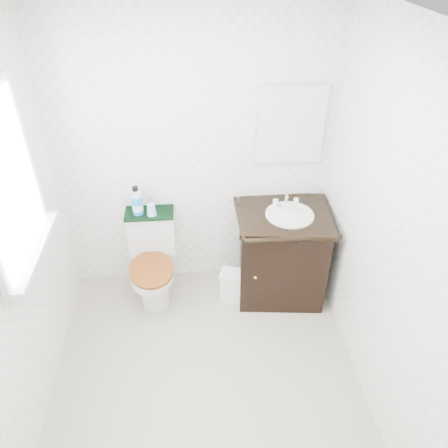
{
  "coord_description": "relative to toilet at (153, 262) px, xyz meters",
  "views": [
    {
      "loc": [
        -0.04,
        -1.95,
        2.74
      ],
      "look_at": [
        0.19,
        0.75,
        0.85
      ],
      "focal_mm": 35.0,
      "sensor_mm": 36.0,
      "label": 1
    }
  ],
  "objects": [
    {
      "name": "ceiling",
      "position": [
        0.4,
        -0.97,
        2.07
      ],
      "size": [
        2.4,
        2.4,
        0.0
      ],
      "primitive_type": "plane",
      "rotation": [
        3.14,
        0.0,
        0.0
      ],
      "color": "silver",
      "rests_on": "wall_back"
    },
    {
      "name": "trash_bin",
      "position": [
        0.67,
        -0.15,
        -0.18
      ],
      "size": [
        0.24,
        0.22,
        0.3
      ],
      "color": "white",
      "rests_on": "floor"
    },
    {
      "name": "towel",
      "position": [
        0.0,
        0.12,
        0.43
      ],
      "size": [
        0.4,
        0.22,
        0.02
      ],
      "primitive_type": "cube",
      "color": "black",
      "rests_on": "toilet"
    },
    {
      "name": "window",
      "position": [
        -0.67,
        -0.72,
        1.22
      ],
      "size": [
        0.02,
        0.7,
        0.9
      ],
      "primitive_type": "cube",
      "color": "white",
      "rests_on": "wall_left"
    },
    {
      "name": "toilet",
      "position": [
        0.0,
        0.0,
        0.0
      ],
      "size": [
        0.41,
        0.63,
        0.75
      ],
      "color": "silver",
      "rests_on": "floor"
    },
    {
      "name": "wall_right",
      "position": [
        1.5,
        -0.97,
        0.87
      ],
      "size": [
        0.0,
        2.4,
        2.4
      ],
      "primitive_type": "plane",
      "rotation": [
        1.57,
        0.0,
        -1.57
      ],
      "color": "white",
      "rests_on": "ground"
    },
    {
      "name": "floor",
      "position": [
        0.4,
        -0.97,
        -0.33
      ],
      "size": [
        2.4,
        2.4,
        0.0
      ],
      "primitive_type": "plane",
      "color": "#AAA489",
      "rests_on": "ground"
    },
    {
      "name": "mirror",
      "position": [
        1.14,
        0.2,
        1.12
      ],
      "size": [
        0.5,
        0.02,
        0.6
      ],
      "primitive_type": "cube",
      "color": "silver",
      "rests_on": "wall_back"
    },
    {
      "name": "soap_bar",
      "position": [
        1.06,
        0.03,
        0.5
      ],
      "size": [
        0.07,
        0.04,
        0.02
      ],
      "primitive_type": "ellipsoid",
      "color": "#187176",
      "rests_on": "vanity"
    },
    {
      "name": "vanity",
      "position": [
        1.09,
        -0.07,
        0.1
      ],
      "size": [
        0.8,
        0.71,
        0.92
      ],
      "color": "black",
      "rests_on": "floor"
    },
    {
      "name": "wall_back",
      "position": [
        0.4,
        0.23,
        0.87
      ],
      "size": [
        2.4,
        0.0,
        2.4
      ],
      "primitive_type": "plane",
      "rotation": [
        1.57,
        0.0,
        0.0
      ],
      "color": "white",
      "rests_on": "ground"
    },
    {
      "name": "cup",
      "position": [
        0.02,
        0.08,
        0.49
      ],
      "size": [
        0.08,
        0.08,
        0.1
      ],
      "primitive_type": "cone",
      "color": "#9ADAFC",
      "rests_on": "towel"
    },
    {
      "name": "wall_left",
      "position": [
        -0.7,
        -0.97,
        0.87
      ],
      "size": [
        0.0,
        2.4,
        2.4
      ],
      "primitive_type": "plane",
      "rotation": [
        1.57,
        0.0,
        1.57
      ],
      "color": "white",
      "rests_on": "ground"
    },
    {
      "name": "mouthwash_bottle",
      "position": [
        -0.09,
        0.11,
        0.55
      ],
      "size": [
        0.09,
        0.09,
        0.25
      ],
      "color": "blue",
      "rests_on": "towel"
    }
  ]
}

